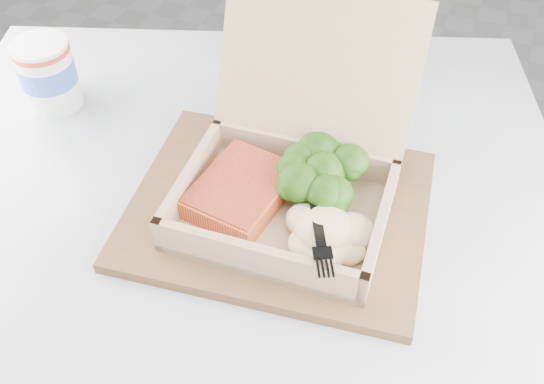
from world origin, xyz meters
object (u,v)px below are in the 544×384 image
at_px(cafe_table, 241,311).
at_px(paper_cup, 47,72).
at_px(serving_tray, 279,209).
at_px(takeout_container, 294,160).

relative_size(cafe_table, paper_cup, 10.71).
bearing_deg(serving_tray, takeout_container, 72.52).
xyz_separation_m(serving_tray, takeout_container, (0.01, 0.03, 0.06)).
bearing_deg(paper_cup, takeout_container, -7.76).
relative_size(serving_tray, takeout_container, 1.25).
relative_size(serving_tray, paper_cup, 3.49).
distance_m(takeout_container, paper_cup, 0.38).
height_order(takeout_container, paper_cup, takeout_container).
height_order(serving_tray, takeout_container, takeout_container).
xyz_separation_m(cafe_table, takeout_container, (0.05, 0.06, 0.25)).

